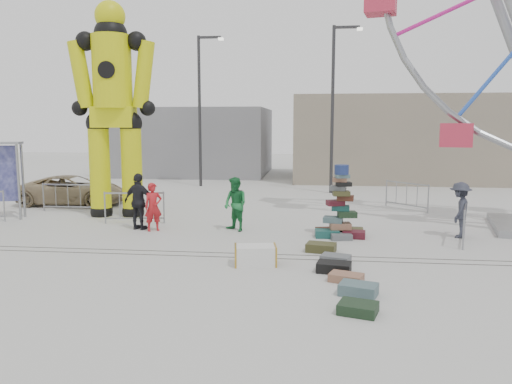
# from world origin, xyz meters

# --- Properties ---
(ground) EXTENTS (90.00, 90.00, 0.00)m
(ground) POSITION_xyz_m (0.00, 0.00, 0.00)
(ground) COLOR #9E9E99
(ground) RESTS_ON ground
(track_line_near) EXTENTS (40.00, 0.04, 0.01)m
(track_line_near) POSITION_xyz_m (0.00, 0.60, 0.00)
(track_line_near) COLOR #47443F
(track_line_near) RESTS_ON ground
(track_line_far) EXTENTS (40.00, 0.04, 0.01)m
(track_line_far) POSITION_xyz_m (0.00, 1.00, 0.00)
(track_line_far) COLOR #47443F
(track_line_far) RESTS_ON ground
(building_right) EXTENTS (12.00, 8.00, 5.00)m
(building_right) POSITION_xyz_m (7.00, 20.00, 2.50)
(building_right) COLOR gray
(building_right) RESTS_ON ground
(building_left) EXTENTS (10.00, 8.00, 4.40)m
(building_left) POSITION_xyz_m (-6.00, 22.00, 2.20)
(building_left) COLOR gray
(building_left) RESTS_ON ground
(lamp_post_right) EXTENTS (1.41, 0.25, 8.00)m
(lamp_post_right) POSITION_xyz_m (3.09, 13.00, 4.48)
(lamp_post_right) COLOR #2D2D30
(lamp_post_right) RESTS_ON ground
(lamp_post_left) EXTENTS (1.41, 0.25, 8.00)m
(lamp_post_left) POSITION_xyz_m (-3.91, 15.00, 4.48)
(lamp_post_left) COLOR #2D2D30
(lamp_post_left) RESTS_ON ground
(suitcase_tower) EXTENTS (1.52, 1.36, 2.18)m
(suitcase_tower) POSITION_xyz_m (2.95, 3.35, 0.61)
(suitcase_tower) COLOR #1B534E
(suitcase_tower) RESTS_ON ground
(crash_test_dummy) EXTENTS (3.15, 1.38, 7.91)m
(crash_test_dummy) POSITION_xyz_m (-5.06, 5.84, 4.17)
(crash_test_dummy) COLOR black
(crash_test_dummy) RESTS_ON ground
(steamer_trunk) EXTENTS (1.09, 0.74, 0.47)m
(steamer_trunk) POSITION_xyz_m (0.76, 0.00, 0.23)
(steamer_trunk) COLOR silver
(steamer_trunk) RESTS_ON ground
(row_case_0) EXTENTS (0.85, 0.66, 0.23)m
(row_case_0) POSITION_xyz_m (2.36, 1.44, 0.12)
(row_case_0) COLOR #424121
(row_case_0) RESTS_ON ground
(row_case_1) EXTENTS (0.80, 0.66, 0.17)m
(row_case_1) POSITION_xyz_m (2.70, 0.48, 0.09)
(row_case_1) COLOR slate
(row_case_1) RESTS_ON ground
(row_case_2) EXTENTS (0.84, 0.63, 0.23)m
(row_case_2) POSITION_xyz_m (2.62, -0.40, 0.12)
(row_case_2) COLOR black
(row_case_2) RESTS_ON ground
(row_case_3) EXTENTS (0.81, 0.65, 0.18)m
(row_case_3) POSITION_xyz_m (2.86, -1.08, 0.09)
(row_case_3) COLOR #98664D
(row_case_3) RESTS_ON ground
(row_case_4) EXTENTS (0.85, 0.71, 0.24)m
(row_case_4) POSITION_xyz_m (3.04, -1.91, 0.12)
(row_case_4) COLOR slate
(row_case_4) RESTS_ON ground
(row_case_5) EXTENTS (0.80, 0.71, 0.19)m
(row_case_5) POSITION_xyz_m (2.95, -2.89, 0.10)
(row_case_5) COLOR #1B311D
(row_case_5) RESTS_ON ground
(barricade_dummy_b) EXTENTS (2.00, 0.13, 1.10)m
(barricade_dummy_b) POSITION_xyz_m (-7.33, 6.56, 0.55)
(barricade_dummy_b) COLOR gray
(barricade_dummy_b) RESTS_ON ground
(barricade_dummy_c) EXTENTS (1.99, 0.38, 1.10)m
(barricade_dummy_c) POSITION_xyz_m (-3.93, 4.56, 0.55)
(barricade_dummy_c) COLOR gray
(barricade_dummy_c) RESTS_ON ground
(barricade_wheel_front) EXTENTS (0.68, 1.94, 1.10)m
(barricade_wheel_front) POSITION_xyz_m (6.46, 3.02, 0.55)
(barricade_wheel_front) COLOR gray
(barricade_wheel_front) RESTS_ON ground
(barricade_wheel_back) EXTENTS (1.43, 1.54, 1.10)m
(barricade_wheel_back) POSITION_xyz_m (5.83, 8.55, 0.55)
(barricade_wheel_back) COLOR gray
(barricade_wheel_back) RESTS_ON ground
(pedestrian_red) EXTENTS (0.67, 0.60, 1.54)m
(pedestrian_red) POSITION_xyz_m (-2.91, 3.48, 0.77)
(pedestrian_red) COLOR #AF191E
(pedestrian_red) RESTS_ON ground
(pedestrian_green) EXTENTS (1.06, 1.04, 1.72)m
(pedestrian_green) POSITION_xyz_m (-0.31, 3.77, 0.86)
(pedestrian_green) COLOR #1B6E34
(pedestrian_green) RESTS_ON ground
(pedestrian_black) EXTENTS (1.15, 0.71, 1.82)m
(pedestrian_black) POSITION_xyz_m (-3.42, 3.61, 0.91)
(pedestrian_black) COLOR black
(pedestrian_black) RESTS_ON ground
(pedestrian_grey) EXTENTS (0.99, 1.24, 1.67)m
(pedestrian_grey) POSITION_xyz_m (6.48, 3.62, 0.84)
(pedestrian_grey) COLOR #2A2D38
(pedestrian_grey) RESTS_ON ground
(parked_suv) EXTENTS (4.51, 2.23, 1.23)m
(parked_suv) POSITION_xyz_m (-7.95, 8.16, 0.61)
(parked_suv) COLOR tan
(parked_suv) RESTS_ON ground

